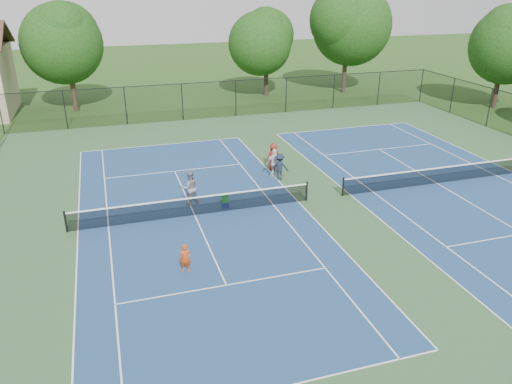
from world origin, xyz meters
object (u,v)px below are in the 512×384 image
object	(u,v)px
bystander_b	(280,167)
ball_hopper	(225,198)
ball_crate	(225,205)
tree_back_c	(266,38)
bystander_a	(275,163)
tree_back_a	(66,40)
bystander_c	(273,156)
instructor	(190,187)
child_player	(185,258)
tree_side_e	(506,41)
tree_back_d	(348,22)

from	to	relation	value
bystander_b	ball_hopper	size ratio (longest dim) A/B	3.95
bystander_b	ball_crate	world-z (taller)	bystander_b
ball_crate	tree_back_c	bearing A→B (deg)	67.21
tree_back_c	bystander_a	world-z (taller)	tree_back_c
tree_back_a	bystander_c	size ratio (longest dim) A/B	5.48
instructor	ball_hopper	distance (m)	1.92
child_player	ball_hopper	size ratio (longest dim) A/B	3.02
tree_side_e	bystander_a	world-z (taller)	tree_side_e
child_player	instructor	world-z (taller)	instructor
child_player	tree_back_c	bearing A→B (deg)	74.30
bystander_b	ball_hopper	bearing A→B (deg)	63.39
bystander_b	ball_crate	size ratio (longest dim) A/B	4.12
tree_back_c	instructor	size ratio (longest dim) A/B	4.54
tree_back_d	ball_crate	world-z (taller)	tree_back_d
tree_back_d	tree_back_a	bearing A→B (deg)	-180.00
tree_back_a	ball_crate	bearing A→B (deg)	-71.95
tree_side_e	tree_back_a	bearing A→B (deg)	164.48
child_player	bystander_b	distance (m)	10.74
tree_back_d	instructor	bearing A→B (deg)	-131.41
ball_crate	tree_side_e	bearing A→B (deg)	25.59
instructor	ball_crate	size ratio (longest dim) A/B	4.85
tree_back_c	ball_crate	distance (m)	27.17
bystander_a	ball_crate	size ratio (longest dim) A/B	4.50
tree_back_c	instructor	xyz separation A→B (m)	(-11.93, -23.60, -4.56)
tree_back_d	ball_hopper	bearing A→B (deg)	-127.87
tree_back_a	bystander_b	distance (m)	24.34
bystander_c	ball_crate	world-z (taller)	bystander_c
bystander_c	tree_back_c	bearing A→B (deg)	-109.09
tree_back_c	instructor	world-z (taller)	tree_back_c
tree_back_d	ball_hopper	xyz separation A→B (m)	(-18.32, -23.56, -6.30)
instructor	ball_hopper	world-z (taller)	instructor
bystander_b	bystander_c	xyz separation A→B (m)	(0.19, 1.67, 0.05)
tree_back_c	child_player	distance (m)	33.13
bystander_a	ball_hopper	distance (m)	5.07
child_player	bystander_a	size ratio (longest dim) A/B	0.70
tree_side_e	instructor	xyz separation A→B (m)	(-29.93, -12.60, -4.88)
bystander_c	bystander_a	bearing A→B (deg)	72.50
tree_side_e	bystander_b	distance (m)	27.10
ball_crate	child_player	bearing A→B (deg)	-118.85
tree_back_a	bystander_c	bearing A→B (deg)	-58.22
tree_back_a	bystander_b	xyz separation A→B (m)	(11.63, -20.73, -5.25)
instructor	bystander_c	xyz separation A→B (m)	(5.75, 3.53, -0.09)
child_player	bystander_a	world-z (taller)	bystander_a
tree_side_e	child_player	size ratio (longest dim) A/B	7.40
instructor	bystander_b	distance (m)	5.87
tree_back_c	ball_crate	world-z (taller)	tree_back_c
tree_back_a	bystander_b	size ratio (longest dim) A/B	5.83
instructor	bystander_a	distance (m)	5.92
tree_back_c	tree_side_e	xyz separation A→B (m)	(18.00, -11.00, 0.33)
tree_back_d	bystander_b	world-z (taller)	tree_back_d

